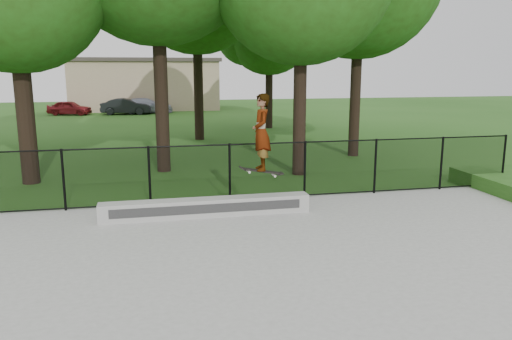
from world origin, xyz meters
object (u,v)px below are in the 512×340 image
at_px(car_b, 126,106).
at_px(skater_airborne, 261,134).
at_px(car_c, 146,106).
at_px(car_a, 70,108).
at_px(grind_ledge, 207,207).

height_order(car_b, skater_airborne, skater_airborne).
bearing_deg(car_b, car_c, -58.28).
relative_size(car_a, skater_airborne, 1.66).
distance_m(car_a, car_b, 4.15).
distance_m(grind_ledge, skater_airborne, 2.11).
bearing_deg(grind_ledge, car_b, 95.57).
xyz_separation_m(car_c, skater_airborne, (2.51, -29.13, 1.37)).
relative_size(car_a, car_c, 0.84).
bearing_deg(skater_airborne, car_c, 94.93).
bearing_deg(skater_airborne, grind_ledge, 174.49).
height_order(car_b, car_c, car_b).
bearing_deg(car_c, grind_ledge, 176.78).
bearing_deg(car_b, car_a, 89.66).
bearing_deg(car_a, car_b, -82.74).
bearing_deg(grind_ledge, car_a, 103.51).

